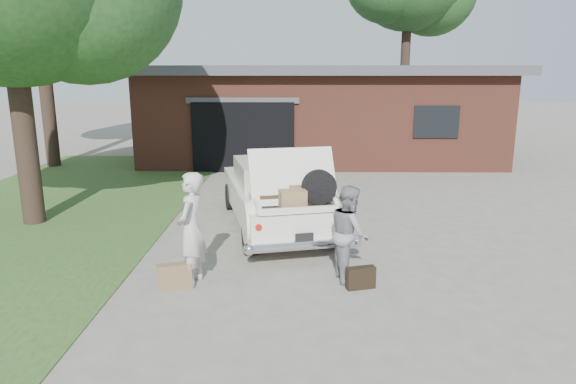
{
  "coord_description": "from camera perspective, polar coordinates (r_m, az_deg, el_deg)",
  "views": [
    {
      "loc": [
        0.11,
        -8.02,
        3.14
      ],
      "look_at": [
        0.0,
        0.6,
        1.1
      ],
      "focal_mm": 32.0,
      "sensor_mm": 36.0,
      "label": 1
    }
  ],
  "objects": [
    {
      "name": "suitcase_left",
      "position": [
        7.82,
        -12.51,
        -9.16
      ],
      "size": [
        0.53,
        0.3,
        0.39
      ],
      "primitive_type": "cube",
      "rotation": [
        0.0,
        0.0,
        0.29
      ],
      "color": "olive",
      "rests_on": "ground"
    },
    {
      "name": "sedan",
      "position": [
        10.47,
        -1.2,
        -0.25
      ],
      "size": [
        2.79,
        4.94,
        1.82
      ],
      "rotation": [
        0.0,
        0.0,
        0.23
      ],
      "color": "silver",
      "rests_on": "ground"
    },
    {
      "name": "suitcase_right",
      "position": [
        7.74,
        8.08,
        -9.41
      ],
      "size": [
        0.45,
        0.25,
        0.33
      ],
      "primitive_type": "cube",
      "rotation": [
        0.0,
        0.0,
        0.27
      ],
      "color": "black",
      "rests_on": "ground"
    },
    {
      "name": "woman_right",
      "position": [
        7.9,
        6.82,
        -4.51
      ],
      "size": [
        0.66,
        0.79,
        1.48
      ],
      "primitive_type": "imported",
      "rotation": [
        0.0,
        0.0,
        1.72
      ],
      "color": "gray",
      "rests_on": "ground"
    },
    {
      "name": "house",
      "position": [
        19.57,
        3.33,
        9.0
      ],
      "size": [
        12.8,
        7.8,
        3.3
      ],
      "color": "brown",
      "rests_on": "ground"
    },
    {
      "name": "grass_strip",
      "position": [
        12.76,
        -25.39,
        -2.2
      ],
      "size": [
        6.0,
        16.0,
        0.02
      ],
      "primitive_type": "cube",
      "color": "#2D4C1E",
      "rests_on": "ground"
    },
    {
      "name": "woman_left",
      "position": [
        7.73,
        -10.71,
        -4.1
      ],
      "size": [
        0.5,
        0.68,
        1.72
      ],
      "primitive_type": "imported",
      "rotation": [
        0.0,
        0.0,
        -1.72
      ],
      "color": "beige",
      "rests_on": "ground"
    },
    {
      "name": "ground",
      "position": [
        8.62,
        -0.05,
        -8.06
      ],
      "size": [
        90.0,
        90.0,
        0.0
      ],
      "primitive_type": "plane",
      "color": "gray",
      "rests_on": "ground"
    }
  ]
}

